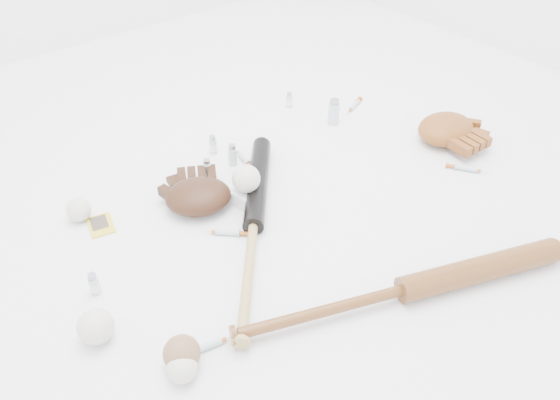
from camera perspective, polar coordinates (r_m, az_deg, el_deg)
bat_dark at (r=1.51m, az=-2.80°, el=-2.62°), size 0.59×0.67×0.06m
bat_wood at (r=1.37m, az=12.84°, el=-9.12°), size 0.88×0.39×0.07m
glove_dark at (r=1.60m, az=-8.54°, el=0.42°), size 0.31×0.31×0.08m
glove_tan at (r=1.96m, az=16.94°, el=7.15°), size 0.26×0.26×0.09m
trading_card at (r=1.63m, az=-18.21°, el=-2.51°), size 0.09×0.11×0.01m
pedestal at (r=1.62m, az=-3.47°, el=0.43°), size 0.10×0.10×0.05m
baseball_on_pedestal at (r=1.58m, az=-3.56°, el=2.24°), size 0.08×0.08×0.08m
baseball_left at (r=1.32m, az=-18.69°, el=-12.42°), size 0.08×0.08×0.08m
baseball_upper at (r=1.65m, az=-20.28°, el=-0.97°), size 0.07×0.07×0.07m
baseball_mid at (r=1.22m, az=-10.19°, el=-16.89°), size 0.07×0.07×0.07m
baseball_aged at (r=1.23m, az=-10.23°, el=-15.50°), size 0.08×0.08×0.08m
syringe_0 at (r=1.27m, az=-7.63°, el=-14.90°), size 0.15×0.06×0.02m
syringe_1 at (r=1.52m, az=-5.52°, el=-3.40°), size 0.12×0.12×0.02m
syringe_2 at (r=1.80m, az=-3.79°, el=4.31°), size 0.05×0.15×0.02m
syringe_3 at (r=1.85m, az=18.86°, el=3.15°), size 0.10×0.14×0.02m
syringe_4 at (r=2.11m, az=7.75°, el=9.75°), size 0.14×0.07×0.02m
vial_0 at (r=1.77m, az=-5.00°, el=4.74°), size 0.03×0.03×0.07m
vial_1 at (r=2.09m, az=0.97°, el=10.42°), size 0.02×0.02×0.06m
vial_2 at (r=1.72m, az=-7.59°, el=3.22°), size 0.03×0.03×0.07m
vial_3 at (r=1.98m, az=5.65°, el=9.19°), size 0.04×0.04×0.09m
vial_4 at (r=1.43m, az=-18.84°, el=-8.27°), size 0.03×0.03×0.06m
vial_5 at (r=1.83m, az=-7.02°, el=5.78°), size 0.03×0.03×0.07m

